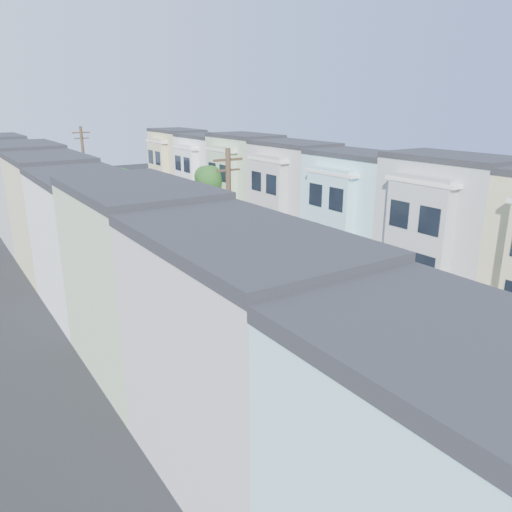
{
  "coord_description": "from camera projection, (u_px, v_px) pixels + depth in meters",
  "views": [
    {
      "loc": [
        -18.68,
        -19.08,
        12.32
      ],
      "look_at": [
        -0.7,
        7.97,
        2.2
      ],
      "focal_mm": 35.0,
      "sensor_mm": 36.0,
      "label": 1
    }
  ],
  "objects": [
    {
      "name": "tree_e",
      "position": [
        75.0,
        178.0,
        49.44
      ],
      "size": [
        4.7,
        4.7,
        7.36
      ],
      "color": "black",
      "rests_on": "ground"
    },
    {
      "name": "tree_b",
      "position": [
        294.0,
        283.0,
        21.21
      ],
      "size": [
        4.7,
        4.7,
        7.3
      ],
      "color": "black",
      "rests_on": "ground"
    },
    {
      "name": "utility_pole_near",
      "position": [
        229.0,
        248.0,
        25.44
      ],
      "size": [
        1.6,
        0.26,
        10.0
      ],
      "color": "#42301E",
      "rests_on": "ground"
    },
    {
      "name": "parked_left_d",
      "position": [
        173.0,
        270.0,
        35.78
      ],
      "size": [
        1.77,
        4.4,
        1.44
      ],
      "primitive_type": "imported",
      "rotation": [
        0.0,
        0.0,
        -0.06
      ],
      "color": "#621107",
      "rests_on": "ground"
    },
    {
      "name": "fedex_truck",
      "position": [
        368.0,
        292.0,
        28.53
      ],
      "size": [
        2.66,
        6.92,
        3.32
      ],
      "rotation": [
        0.0,
        0.0,
        -0.06
      ],
      "color": "white",
      "rests_on": "ground"
    },
    {
      "name": "townhouse_row_left",
      "position": [
        76.0,
        286.0,
        34.75
      ],
      "size": [
        5.0,
        70.0,
        8.5
      ],
      "primitive_type": "cube",
      "color": "#A5E4F0",
      "rests_on": "ground"
    },
    {
      "name": "parked_right_b",
      "position": [
        413.0,
        300.0,
        30.34
      ],
      "size": [
        1.78,
        4.63,
        1.5
      ],
      "primitive_type": "imported",
      "rotation": [
        0.0,
        0.0,
        0.0
      ],
      "color": "silver",
      "rests_on": "ground"
    },
    {
      "name": "parked_right_d",
      "position": [
        193.0,
        214.0,
        53.98
      ],
      "size": [
        2.13,
        4.58,
        1.27
      ],
      "primitive_type": "imported",
      "rotation": [
        0.0,
        0.0,
        -0.0
      ],
      "color": "black",
      "rests_on": "ground"
    },
    {
      "name": "curb_left",
      "position": [
        145.0,
        272.0,
        37.42
      ],
      "size": [
        0.3,
        70.0,
        0.15
      ],
      "primitive_type": "cube",
      "color": "gray",
      "rests_on": "ground"
    },
    {
      "name": "parked_left_c",
      "position": [
        275.0,
        336.0,
        25.85
      ],
      "size": [
        2.53,
        5.07,
        1.38
      ],
      "primitive_type": "imported",
      "rotation": [
        0.0,
        0.0,
        -0.05
      ],
      "color": "#9A9EAB",
      "rests_on": "ground"
    },
    {
      "name": "tree_d",
      "position": [
        118.0,
        198.0,
        39.1
      ],
      "size": [
        4.64,
        4.64,
        7.4
      ],
      "color": "black",
      "rests_on": "ground"
    },
    {
      "name": "parked_left_b",
      "position": [
        381.0,
        403.0,
        20.0
      ],
      "size": [
        2.1,
        4.83,
        1.44
      ],
      "primitive_type": "imported",
      "rotation": [
        0.0,
        0.0,
        -0.02
      ],
      "color": "black",
      "rests_on": "ground"
    },
    {
      "name": "curb_right",
      "position": [
        276.0,
        247.0,
        43.81
      ],
      "size": [
        0.3,
        70.0,
        0.15
      ],
      "primitive_type": "cube",
      "color": "gray",
      "rests_on": "ground"
    },
    {
      "name": "parked_right_c",
      "position": [
        241.0,
        232.0,
        46.2
      ],
      "size": [
        2.52,
        5.07,
        1.47
      ],
      "primitive_type": "imported",
      "rotation": [
        0.0,
        0.0,
        -0.1
      ],
      "color": "black",
      "rests_on": "ground"
    },
    {
      "name": "tree_c",
      "position": [
        195.0,
        237.0,
        28.64
      ],
      "size": [
        4.5,
        4.5,
        7.1
      ],
      "color": "black",
      "rests_on": "ground"
    },
    {
      "name": "lead_sedan",
      "position": [
        274.0,
        261.0,
        38.14
      ],
      "size": [
        1.63,
        3.93,
        1.28
      ],
      "primitive_type": "imported",
      "rotation": [
        0.0,
        0.0,
        -0.07
      ],
      "color": "black",
      "rests_on": "ground"
    },
    {
      "name": "sidewalk_right",
      "position": [
        288.0,
        244.0,
        44.5
      ],
      "size": [
        2.6,
        70.0,
        0.15
      ],
      "primitive_type": "cube",
      "color": "gray",
      "rests_on": "ground"
    },
    {
      "name": "road_slab",
      "position": [
        216.0,
        259.0,
        40.64
      ],
      "size": [
        12.0,
        70.0,
        0.02
      ],
      "primitive_type": "cube",
      "color": "black",
      "rests_on": "ground"
    },
    {
      "name": "utility_pole_far",
      "position": [
        86.0,
        182.0,
        46.12
      ],
      "size": [
        1.6,
        0.26,
        10.0
      ],
      "color": "#42301E",
      "rests_on": "ground"
    },
    {
      "name": "tree_far_r",
      "position": [
        209.0,
        180.0,
        53.84
      ],
      "size": [
        3.1,
        3.1,
        5.72
      ],
      "color": "black",
      "rests_on": "ground"
    },
    {
      "name": "sidewalk_left",
      "position": [
        128.0,
        275.0,
        36.73
      ],
      "size": [
        2.6,
        70.0,
        0.15
      ],
      "primitive_type": "cube",
      "color": "gray",
      "rests_on": "ground"
    },
    {
      "name": "ground",
      "position": [
        343.0,
        325.0,
        28.71
      ],
      "size": [
        160.0,
        160.0,
        0.0
      ],
      "primitive_type": "plane",
      "color": "black",
      "rests_on": "ground"
    },
    {
      "name": "townhouse_row_right",
      "position": [
        320.0,
        239.0,
        46.53
      ],
      "size": [
        5.0,
        70.0,
        8.5
      ],
      "primitive_type": "cube",
      "color": "#A5E4F0",
      "rests_on": "ground"
    },
    {
      "name": "centerline",
      "position": [
        216.0,
        259.0,
        40.64
      ],
      "size": [
        0.12,
        70.0,
        0.01
      ],
      "primitive_type": "cube",
      "color": "gold",
      "rests_on": "ground"
    }
  ]
}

